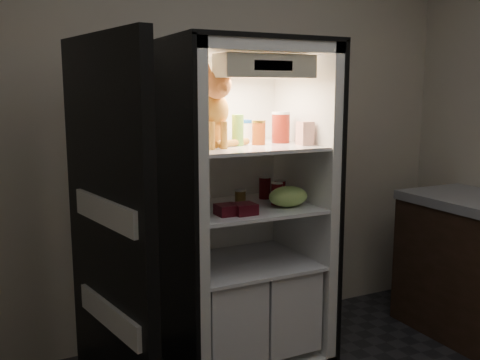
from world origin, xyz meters
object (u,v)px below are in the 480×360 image
object	(u,v)px
refrigerator	(241,228)
soda_can_b	(280,190)
berry_box_left	(227,210)
soda_can_c	(277,194)
berry_box_right	(244,209)
tabby_cat	(209,116)
salsa_jar	(259,133)
mayo_tub	(244,131)
soda_can_a	(265,188)
pepper_jar	(281,127)
parmesan_shaker	(238,130)
condiment_jar	(240,197)
cream_carton	(305,133)
grape_bag	(288,196)

from	to	relation	value
refrigerator	soda_can_b	xyz separation A→B (m)	(0.26, -0.00, 0.21)
refrigerator	berry_box_left	world-z (taller)	refrigerator
soda_can_c	berry_box_right	distance (m)	0.32
tabby_cat	salsa_jar	xyz separation A→B (m)	(0.30, -0.01, -0.10)
mayo_tub	soda_can_c	world-z (taller)	mayo_tub
soda_can_a	salsa_jar	bearing A→B (deg)	-130.78
salsa_jar	pepper_jar	size ratio (longest dim) A/B	0.76
tabby_cat	parmesan_shaker	size ratio (longest dim) A/B	2.56
mayo_tub	condiment_jar	xyz separation A→B (m)	(-0.08, -0.11, -0.37)
berry_box_left	tabby_cat	bearing A→B (deg)	99.70
berry_box_left	berry_box_right	bearing A→B (deg)	-15.08
tabby_cat	cream_carton	distance (m)	0.56
parmesan_shaker	soda_can_a	size ratio (longest dim) A/B	1.30
parmesan_shaker	berry_box_left	bearing A→B (deg)	-131.47
cream_carton	berry_box_right	distance (m)	0.57
cream_carton	grape_bag	bearing A→B (deg)	174.83
berry_box_right	refrigerator	bearing A→B (deg)	66.72
condiment_jar	salsa_jar	bearing A→B (deg)	-30.96
parmesan_shaker	mayo_tub	world-z (taller)	parmesan_shaker
tabby_cat	berry_box_left	distance (m)	0.52
cream_carton	berry_box_left	size ratio (longest dim) A/B	1.16
tabby_cat	soda_can_b	size ratio (longest dim) A/B	3.67
salsa_jar	grape_bag	bearing A→B (deg)	-43.73
soda_can_a	soda_can_b	distance (m)	0.10
soda_can_c	soda_can_a	bearing A→B (deg)	83.05
grape_bag	berry_box_left	size ratio (longest dim) A/B	2.07
parmesan_shaker	soda_can_b	bearing A→B (deg)	10.00
parmesan_shaker	berry_box_right	xyz separation A→B (m)	(-0.05, -0.18, -0.41)
cream_carton	grape_bag	xyz separation A→B (m)	(-0.10, 0.01, -0.36)
condiment_jar	cream_carton	bearing A→B (deg)	-30.24
refrigerator	tabby_cat	world-z (taller)	refrigerator
refrigerator	grape_bag	size ratio (longest dim) A/B	7.96
mayo_tub	berry_box_right	size ratio (longest dim) A/B	1.14
cream_carton	berry_box_left	world-z (taller)	cream_carton
soda_can_c	condiment_jar	size ratio (longest dim) A/B	1.45
mayo_tub	salsa_jar	xyz separation A→B (m)	(0.01, -0.17, 0.00)
mayo_tub	soda_can_c	distance (m)	0.43
mayo_tub	berry_box_left	xyz separation A→B (m)	(-0.26, -0.32, -0.39)
soda_can_a	berry_box_right	distance (m)	0.45
cream_carton	refrigerator	bearing A→B (deg)	147.81
refrigerator	soda_can_a	size ratio (longest dim) A/B	14.00
mayo_tub	soda_can_c	xyz separation A→B (m)	(0.11, -0.21, -0.35)
berry_box_left	parmesan_shaker	bearing A→B (deg)	48.53
salsa_jar	berry_box_right	world-z (taller)	salsa_jar
pepper_jar	soda_can_a	xyz separation A→B (m)	(-0.05, 0.10, -0.37)
salsa_jar	berry_box_right	size ratio (longest dim) A/B	1.18
condiment_jar	berry_box_right	xyz separation A→B (m)	(-0.09, -0.23, -0.02)
salsa_jar	cream_carton	bearing A→B (deg)	-29.95
parmesan_shaker	cream_carton	distance (m)	0.38
soda_can_b	berry_box_right	world-z (taller)	soda_can_b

